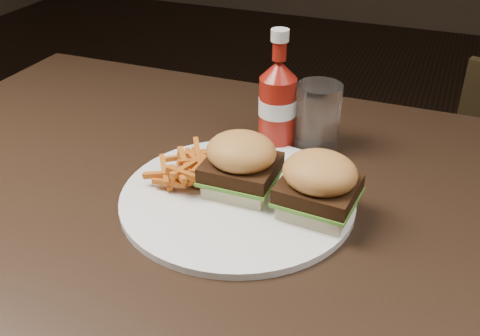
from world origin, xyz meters
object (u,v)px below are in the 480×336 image
at_px(tumbler, 318,118).
at_px(dining_table, 218,198).
at_px(ketchup_bottle, 277,113).
at_px(plate, 237,198).

bearing_deg(tumbler, dining_table, -120.60).
distance_m(ketchup_bottle, tumbler, 0.07).
height_order(dining_table, plate, plate).
distance_m(dining_table, ketchup_bottle, 0.18).
bearing_deg(ketchup_bottle, tumbler, 14.62).
distance_m(plate, ketchup_bottle, 0.19).
relative_size(plate, tumbler, 2.91).
xyz_separation_m(dining_table, ketchup_bottle, (0.04, 0.16, 0.08)).
distance_m(plate, tumbler, 0.21).
distance_m(dining_table, plate, 0.05).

